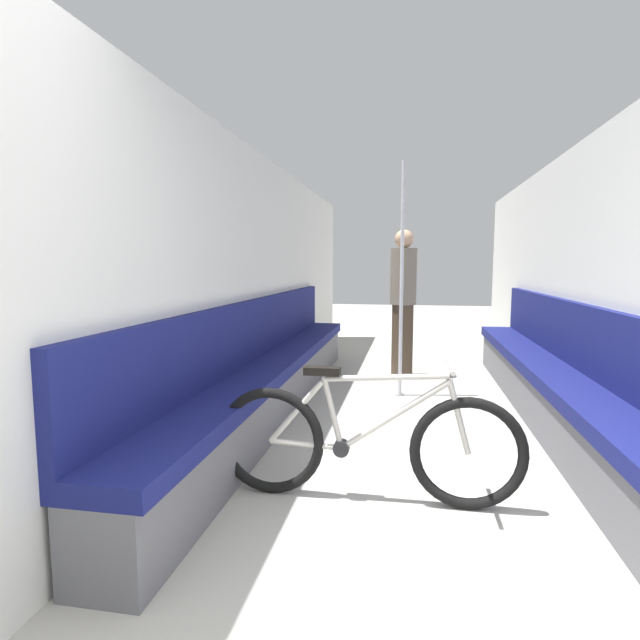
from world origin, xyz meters
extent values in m
cube|color=silver|center=(-1.40, 3.11, 1.15)|extent=(0.10, 9.41, 2.30)
cube|color=silver|center=(1.40, 3.11, 1.15)|extent=(0.10, 9.41, 2.30)
cube|color=#5B5B60|center=(-1.14, 3.24, 0.20)|extent=(0.36, 5.12, 0.39)
cube|color=navy|center=(-1.14, 3.24, 0.44)|extent=(0.42, 5.12, 0.10)
cube|color=navy|center=(-1.31, 3.24, 0.75)|extent=(0.07, 5.12, 0.50)
cube|color=#5B5B60|center=(1.14, 3.24, 0.20)|extent=(0.36, 5.12, 0.39)
cube|color=navy|center=(1.14, 3.24, 0.44)|extent=(0.42, 5.12, 0.10)
cube|color=navy|center=(1.31, 3.24, 0.75)|extent=(0.07, 5.12, 0.50)
torus|color=black|center=(-0.75, 1.74, 0.31)|extent=(0.61, 0.06, 0.61)
torus|color=black|center=(0.33, 1.74, 0.31)|extent=(0.61, 0.06, 0.61)
cylinder|color=#B7B2A8|center=(-0.55, 1.74, 0.30)|extent=(0.41, 0.03, 0.05)
cylinder|color=#B7B2A8|center=(-0.60, 1.74, 0.49)|extent=(0.32, 0.03, 0.38)
cylinder|color=#B7B2A8|center=(-0.40, 1.74, 0.51)|extent=(0.14, 0.03, 0.44)
cylinder|color=#B7B2A8|center=(-0.06, 1.74, 0.49)|extent=(0.59, 0.03, 0.42)
cylinder|color=#B7B2A8|center=(-0.12, 1.74, 0.70)|extent=(0.68, 0.03, 0.07)
cylinder|color=#B7B2A8|center=(0.27, 1.74, 0.51)|extent=(0.14, 0.03, 0.41)
cylinder|color=black|center=(-0.35, 1.74, 0.29)|extent=(0.09, 0.06, 0.09)
cube|color=black|center=(-0.46, 1.74, 0.72)|extent=(0.20, 0.07, 0.04)
cylinder|color=#B7B2A8|center=(0.22, 1.74, 0.78)|extent=(0.02, 0.46, 0.02)
cylinder|color=gray|center=(-0.08, 4.03, 0.01)|extent=(0.08, 0.08, 0.01)
cylinder|color=silver|center=(-0.08, 4.03, 1.14)|extent=(0.04, 0.04, 2.28)
cylinder|color=#473828|center=(-0.07, 4.91, 0.42)|extent=(0.25, 0.25, 0.84)
cylinder|color=#756B5B|center=(-0.07, 4.91, 1.16)|extent=(0.30, 0.30, 0.64)
sphere|color=tan|center=(-0.07, 4.91, 1.58)|extent=(0.21, 0.21, 0.21)
camera|label=1|loc=(0.01, -0.89, 1.31)|focal=28.00mm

